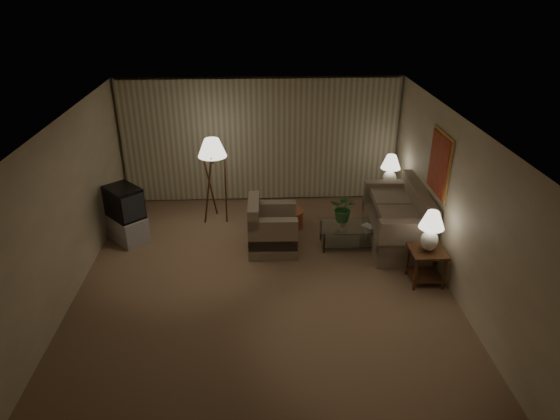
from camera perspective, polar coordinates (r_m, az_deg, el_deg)
The scene contains 16 objects.
ground at distance 8.32m, azimuth -1.85°, elevation -8.41°, with size 7.00×7.00×0.00m, color #7F6246.
room_shell at distance 8.88m, azimuth -2.04°, elevation 6.55°, with size 6.04×7.02×2.72m.
sofa at distance 9.56m, azimuth 13.12°, elevation -1.26°, with size 2.06×1.20×0.87m.
armchair at distance 9.10m, azimuth -0.85°, elevation -2.32°, with size 0.96×0.91×0.77m.
side_table_near at distance 8.49m, azimuth 16.39°, elevation -5.49°, with size 0.56×0.56×0.60m.
side_table_far at distance 10.70m, azimuth 12.21°, elevation 1.68°, with size 0.55×0.46×0.60m.
table_lamp_near at distance 8.21m, azimuth 16.90°, elevation -1.94°, with size 0.40×0.40×0.69m.
table_lamp_far at distance 10.47m, azimuth 12.51°, elevation 4.69°, with size 0.40×0.40×0.69m.
coffee_table at distance 9.35m, azimuth 8.06°, elevation -2.53°, with size 1.18×0.64×0.41m.
tv_cabinet at distance 9.89m, azimuth -17.00°, elevation -2.00°, with size 0.89×0.91×0.50m, color #B5B6B8.
crt_tv at distance 9.66m, azimuth -17.41°, elevation 0.85°, with size 0.82×0.83×0.59m, color black.
floor_lamp at distance 10.05m, azimuth -7.56°, elevation 3.57°, with size 0.56×0.56×1.74m.
ottoman at distance 9.98m, azimuth 1.12°, elevation -0.98°, with size 0.54×0.54×0.36m, color #B3673C.
vase at distance 9.23m, azimuth 7.22°, elevation -1.40°, with size 0.14×0.14×0.15m, color white.
flowers at distance 9.08m, azimuth 7.34°, elevation 0.48°, with size 0.47×0.41×0.52m, color #2E682F.
book at distance 9.24m, azimuth 9.74°, elevation -1.98°, with size 0.16×0.23×0.02m, color olive.
Camera 1 is at (-0.06, -6.88, 4.68)m, focal length 32.00 mm.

